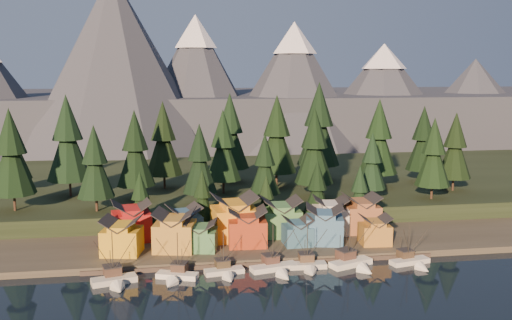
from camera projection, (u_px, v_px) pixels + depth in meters
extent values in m
plane|color=black|center=(276.00, 291.00, 114.00)|extent=(500.00, 500.00, 0.00)
cube|color=#393429|center=(248.00, 232.00, 152.91)|extent=(400.00, 50.00, 1.50)
cube|color=black|center=(228.00, 186.00, 201.33)|extent=(420.00, 100.00, 6.00)
cube|color=#4E4037|center=(262.00, 261.00, 130.02)|extent=(80.00, 4.00, 1.00)
cube|color=#414553|center=(202.00, 117.00, 345.78)|extent=(560.00, 160.00, 30.00)
cone|color=#414553|center=(115.00, 67.00, 275.65)|extent=(100.00, 100.00, 90.00)
cone|color=#414553|center=(196.00, 84.00, 300.73)|extent=(80.00, 80.00, 72.00)
cone|color=white|center=(195.00, 31.00, 296.40)|extent=(22.40, 22.40, 17.28)
cone|color=#414553|center=(294.00, 88.00, 296.95)|extent=(84.00, 84.00, 68.00)
cone|color=white|center=(294.00, 38.00, 292.87)|extent=(23.52, 23.52, 16.32)
cone|color=#414553|center=(383.00, 96.00, 321.74)|extent=(92.00, 92.00, 58.00)
cone|color=white|center=(384.00, 56.00, 318.25)|extent=(25.76, 25.76, 13.92)
cone|color=#414553|center=(473.00, 101.00, 339.32)|extent=(88.00, 88.00, 50.00)
cube|color=beige|center=(114.00, 281.00, 118.29)|extent=(9.74, 5.60, 1.73)
cone|color=beige|center=(119.00, 290.00, 113.74)|extent=(3.97, 3.90, 3.24)
cube|color=black|center=(114.00, 284.00, 118.39)|extent=(9.97, 5.71, 0.38)
cube|color=#4E372A|center=(112.00, 271.00, 119.53)|extent=(4.21, 4.06, 1.95)
cube|color=#2B2929|center=(112.00, 266.00, 119.36)|extent=(4.47, 4.32, 0.22)
cylinder|color=black|center=(113.00, 254.00, 117.89)|extent=(0.19, 0.19, 9.73)
cylinder|color=black|center=(110.00, 261.00, 121.01)|extent=(0.15, 0.15, 4.76)
cube|color=white|center=(177.00, 276.00, 121.07)|extent=(9.24, 5.65, 1.56)
cone|color=white|center=(170.00, 285.00, 116.40)|extent=(3.75, 3.79, 2.92)
cube|color=black|center=(177.00, 279.00, 121.16)|extent=(9.46, 5.77, 0.34)
cube|color=#473326|center=(180.00, 267.00, 122.39)|extent=(3.90, 3.79, 1.75)
cube|color=#2B2929|center=(179.00, 263.00, 122.24)|extent=(4.15, 4.03, 0.19)
cylinder|color=black|center=(178.00, 253.00, 120.78)|extent=(0.18, 0.18, 8.76)
cylinder|color=black|center=(182.00, 258.00, 123.94)|extent=(0.14, 0.14, 4.28)
cube|color=beige|center=(224.00, 272.00, 123.72)|extent=(8.86, 4.03, 1.50)
cone|color=beige|center=(230.00, 280.00, 119.31)|extent=(3.21, 3.30, 2.81)
cube|color=black|center=(224.00, 275.00, 123.81)|extent=(9.07, 4.11, 0.33)
cube|color=#463925|center=(222.00, 263.00, 124.96)|extent=(3.37, 3.22, 1.68)
cube|color=#2B2929|center=(222.00, 259.00, 124.82)|extent=(3.59, 3.43, 0.19)
cylinder|color=black|center=(223.00, 250.00, 123.44)|extent=(0.17, 0.17, 8.42)
cylinder|color=black|center=(220.00, 255.00, 126.42)|extent=(0.13, 0.13, 4.12)
cube|color=silver|center=(274.00, 268.00, 125.93)|extent=(11.04, 5.38, 1.62)
cone|color=silver|center=(285.00, 277.00, 120.60)|extent=(3.78, 4.23, 3.03)
cube|color=black|center=(274.00, 271.00, 126.03)|extent=(11.31, 5.49, 0.35)
cube|color=#53362C|center=(271.00, 259.00, 127.46)|extent=(3.84, 3.69, 1.82)
cube|color=#2B2929|center=(271.00, 255.00, 127.31)|extent=(4.08, 3.93, 0.20)
cylinder|color=black|center=(273.00, 244.00, 125.69)|extent=(0.18, 0.18, 9.09)
cylinder|color=black|center=(267.00, 250.00, 129.26)|extent=(0.14, 0.14, 4.44)
cube|color=beige|center=(307.00, 266.00, 127.32)|extent=(8.55, 3.41, 1.59)
cone|color=beige|center=(312.00, 273.00, 122.78)|extent=(3.13, 3.02, 2.99)
cube|color=black|center=(307.00, 269.00, 127.41)|extent=(8.76, 3.47, 0.35)
cube|color=brown|center=(306.00, 257.00, 128.59)|extent=(3.33, 3.14, 1.79)
cube|color=#2B2929|center=(306.00, 253.00, 128.43)|extent=(3.54, 3.35, 0.20)
cylinder|color=black|center=(307.00, 243.00, 127.00)|extent=(0.18, 0.18, 8.96)
cylinder|color=black|center=(305.00, 249.00, 130.08)|extent=(0.14, 0.14, 4.38)
cube|color=white|center=(351.00, 264.00, 128.61)|extent=(10.64, 6.73, 1.78)
cone|color=white|center=(367.00, 272.00, 123.86)|extent=(4.35, 4.42, 3.34)
cube|color=black|center=(351.00, 267.00, 128.72)|extent=(10.89, 6.87, 0.39)
cube|color=#51362B|center=(346.00, 254.00, 129.93)|extent=(4.52, 4.39, 2.00)
cube|color=#2B2929|center=(346.00, 250.00, 129.75)|extent=(4.80, 4.68, 0.22)
cylinder|color=black|center=(350.00, 238.00, 128.22)|extent=(0.20, 0.20, 10.01)
cylinder|color=black|center=(340.00, 245.00, 131.48)|extent=(0.16, 0.16, 4.89)
cube|color=white|center=(410.00, 262.00, 130.03)|extent=(9.75, 4.87, 1.52)
cone|color=white|center=(424.00, 269.00, 125.33)|extent=(3.49, 3.75, 2.85)
cube|color=black|center=(409.00, 265.00, 130.12)|extent=(9.98, 4.96, 0.33)
cube|color=#473726|center=(405.00, 254.00, 131.37)|extent=(3.60, 3.46, 1.71)
cube|color=#2B2929|center=(405.00, 250.00, 131.22)|extent=(3.83, 3.68, 0.19)
cylinder|color=black|center=(409.00, 240.00, 129.77)|extent=(0.17, 0.17, 8.55)
cylinder|color=black|center=(400.00, 246.00, 132.93)|extent=(0.13, 0.13, 4.18)
cube|color=gold|center=(122.00, 241.00, 132.04)|extent=(9.88, 9.03, 5.92)
cube|color=gold|center=(121.00, 226.00, 131.48)|extent=(6.05, 8.15, 1.21)
cube|color=#AF802D|center=(175.00, 236.00, 134.60)|extent=(10.78, 9.99, 6.71)
cube|color=#AF802D|center=(174.00, 220.00, 133.97)|extent=(6.66, 8.97, 1.31)
cube|color=#427B47|center=(201.00, 240.00, 134.84)|extent=(8.52, 8.14, 4.88)
cube|color=#427B47|center=(201.00, 228.00, 134.37)|extent=(5.26, 7.36, 1.03)
cube|color=#9A3318|center=(247.00, 232.00, 138.55)|extent=(9.51, 8.50, 6.42)
cube|color=#9A3318|center=(247.00, 217.00, 137.94)|extent=(5.42, 8.12, 1.28)
cube|color=#335F78|center=(297.00, 235.00, 139.10)|extent=(6.84, 6.84, 4.73)
cube|color=#335F78|center=(297.00, 224.00, 138.65)|extent=(3.86, 6.61, 0.93)
cube|color=#3B688D|center=(324.00, 230.00, 140.17)|extent=(10.40, 9.33, 6.60)
cube|color=#3B688D|center=(325.00, 214.00, 139.56)|extent=(6.44, 8.29, 1.26)
cube|color=#AC752C|center=(375.00, 234.00, 139.60)|extent=(7.44, 6.61, 4.86)
cube|color=#AC752C|center=(375.00, 223.00, 139.14)|extent=(4.26, 6.29, 0.99)
cube|color=#A51919|center=(132.00, 226.00, 142.42)|extent=(10.46, 9.64, 7.11)
cube|color=#A51919|center=(131.00, 210.00, 141.76)|extent=(6.38, 8.74, 1.28)
cube|color=#325976|center=(184.00, 228.00, 142.12)|extent=(9.48, 9.12, 6.43)
cube|color=#325976|center=(184.00, 213.00, 141.53)|extent=(5.99, 8.11, 1.11)
cube|color=orange|center=(234.00, 223.00, 143.57)|extent=(11.66, 10.24, 8.05)
cube|color=orange|center=(234.00, 205.00, 142.82)|extent=(6.84, 9.53, 1.51)
cube|color=#457C43|center=(281.00, 222.00, 146.51)|extent=(9.67, 7.97, 6.83)
cube|color=#457C43|center=(281.00, 207.00, 145.87)|extent=(5.32, 7.81, 1.36)
cube|color=silver|center=(330.00, 220.00, 148.92)|extent=(9.68, 8.85, 6.78)
cube|color=silver|center=(330.00, 205.00, 148.28)|extent=(5.77, 8.17, 1.23)
cube|color=#935834|center=(361.00, 218.00, 150.30)|extent=(8.88, 8.35, 7.09)
cube|color=#935834|center=(362.00, 203.00, 149.65)|extent=(4.95, 8.11, 1.23)
cylinder|color=#332319|center=(15.00, 202.00, 153.95)|extent=(0.70, 0.70, 4.89)
cone|color=black|center=(12.00, 163.00, 152.28)|extent=(11.96, 11.96, 16.85)
cone|color=black|center=(10.00, 131.00, 150.90)|extent=(8.15, 8.15, 12.23)
cylinder|color=#332319|center=(70.00, 187.00, 171.35)|extent=(0.70, 0.70, 5.38)
cone|color=black|center=(68.00, 149.00, 169.51)|extent=(13.16, 13.16, 18.54)
cone|color=black|center=(67.00, 117.00, 168.00)|extent=(8.97, 8.97, 13.46)
cylinder|color=#332319|center=(97.00, 204.00, 153.46)|extent=(0.70, 0.70, 4.12)
cone|color=black|center=(95.00, 171.00, 152.05)|extent=(10.07, 10.07, 14.19)
cone|color=black|center=(94.00, 144.00, 150.90)|extent=(6.87, 6.87, 10.30)
cylinder|color=#332319|center=(137.00, 192.00, 166.65)|extent=(0.70, 0.70, 4.65)
cone|color=black|center=(136.00, 158.00, 165.06)|extent=(11.36, 11.36, 16.01)
cone|color=black|center=(135.00, 130.00, 163.76)|extent=(7.75, 7.75, 11.62)
cylinder|color=#332319|center=(164.00, 181.00, 182.48)|extent=(0.70, 0.70, 4.93)
cone|color=black|center=(164.00, 148.00, 180.80)|extent=(12.05, 12.05, 16.97)
cone|color=black|center=(163.00, 120.00, 179.41)|extent=(8.21, 8.21, 12.32)
cylinder|color=#332319|center=(200.00, 199.00, 159.69)|extent=(0.70, 0.70, 4.07)
cone|color=black|center=(200.00, 168.00, 158.29)|extent=(9.95, 9.95, 14.02)
cone|color=black|center=(199.00, 142.00, 157.15)|extent=(6.79, 6.79, 10.18)
cylinder|color=#332319|center=(223.00, 186.00, 175.50)|extent=(0.70, 0.70, 4.56)
cone|color=black|center=(223.00, 154.00, 173.94)|extent=(11.14, 11.14, 15.70)
cone|color=black|center=(223.00, 128.00, 172.66)|extent=(7.59, 7.59, 11.39)
cylinder|color=#332319|center=(265.00, 199.00, 160.52)|extent=(0.70, 0.70, 3.58)
cone|color=black|center=(265.00, 172.00, 159.29)|extent=(8.76, 8.76, 12.34)
cone|color=black|center=(265.00, 149.00, 158.28)|extent=(5.97, 5.97, 8.96)
cylinder|color=#332319|center=(277.00, 179.00, 185.02)|extent=(0.70, 0.70, 5.26)
cone|color=black|center=(277.00, 144.00, 183.22)|extent=(12.85, 12.85, 18.11)
cone|color=black|center=(277.00, 115.00, 181.74)|extent=(8.76, 8.76, 13.14)
cylinder|color=#332319|center=(314.00, 190.00, 169.69)|extent=(0.70, 0.70, 4.72)
cone|color=black|center=(314.00, 156.00, 168.08)|extent=(11.54, 11.54, 16.26)
cone|color=black|center=(315.00, 128.00, 166.75)|extent=(7.87, 7.87, 11.80)
cylinder|color=#332319|center=(318.00, 172.00, 195.21)|extent=(0.70, 0.70, 5.93)
cone|color=black|center=(319.00, 135.00, 193.18)|extent=(14.50, 14.50, 20.42)
cone|color=black|center=(319.00, 104.00, 191.51)|extent=(9.88, 9.88, 14.82)
cylinder|color=#332319|center=(371.00, 194.00, 167.35)|extent=(0.70, 0.70, 3.49)
cone|color=black|center=(372.00, 168.00, 166.16)|extent=(8.54, 8.54, 12.03)
cone|color=black|center=(372.00, 147.00, 165.18)|extent=(5.82, 5.82, 8.73)
cylinder|color=#332319|center=(377.00, 180.00, 184.06)|extent=(0.70, 0.70, 5.04)
cone|color=black|center=(378.00, 146.00, 182.33)|extent=(12.32, 12.32, 17.37)
cone|color=black|center=(379.00, 118.00, 180.92)|extent=(8.40, 8.40, 12.60)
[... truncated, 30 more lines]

